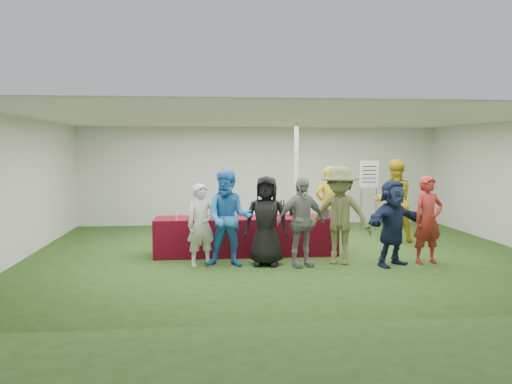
{
  "coord_description": "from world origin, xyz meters",
  "views": [
    {
      "loc": [
        -1.49,
        -9.79,
        2.11
      ],
      "look_at": [
        -0.52,
        0.01,
        1.25
      ],
      "focal_mm": 35.0,
      "sensor_mm": 36.0,
      "label": 1
    }
  ],
  "objects": [
    {
      "name": "customer_3",
      "position": [
        0.18,
        -1.1,
        0.81
      ],
      "size": [
        1.02,
        0.64,
        1.61
      ],
      "primitive_type": "imported",
      "rotation": [
        0.0,
        0.0,
        0.29
      ],
      "color": "slate",
      "rests_on": "ground"
    },
    {
      "name": "water_bottle",
      "position": [
        -0.64,
        0.09,
        0.85
      ],
      "size": [
        0.07,
        0.07,
        0.23
      ],
      "color": "silver",
      "rests_on": "serving_table"
    },
    {
      "name": "staff_pourer",
      "position": [
        1.15,
        0.85,
        0.87
      ],
      "size": [
        0.71,
        0.55,
        1.73
      ],
      "primitive_type": "imported",
      "rotation": [
        0.0,
        0.0,
        3.38
      ],
      "color": "gold",
      "rests_on": "ground"
    },
    {
      "name": "dump_bucket",
      "position": [
        0.81,
        -0.21,
        0.84
      ],
      "size": [
        0.24,
        0.24,
        0.18
      ],
      "primitive_type": "cylinder",
      "color": "slate",
      "rests_on": "serving_table"
    },
    {
      "name": "wine_glasses",
      "position": [
        -1.22,
        -0.25,
        0.86
      ],
      "size": [
        2.67,
        0.12,
        0.16
      ],
      "color": "silver",
      "rests_on": "serving_table"
    },
    {
      "name": "staff_back",
      "position": [
        2.7,
        1.0,
        0.93
      ],
      "size": [
        0.98,
        0.8,
        1.87
      ],
      "primitive_type": "imported",
      "rotation": [
        0.0,
        0.0,
        3.25
      ],
      "color": "gold",
      "rests_on": "ground"
    },
    {
      "name": "ground",
      "position": [
        0.0,
        0.0,
        0.0
      ],
      "size": [
        60.0,
        60.0,
        0.0
      ],
      "primitive_type": "plane",
      "color": "#284719",
      "rests_on": "ground"
    },
    {
      "name": "customer_1",
      "position": [
        -1.11,
        -0.97,
        0.87
      ],
      "size": [
        0.94,
        0.79,
        1.74
      ],
      "primitive_type": "imported",
      "rotation": [
        0.0,
        0.0,
        -0.16
      ],
      "color": "blue",
      "rests_on": "ground"
    },
    {
      "name": "customer_6",
      "position": [
        2.54,
        -1.09,
        0.81
      ],
      "size": [
        0.65,
        0.48,
        1.61
      ],
      "primitive_type": "imported",
      "rotation": [
        0.0,
        0.0,
        0.18
      ],
      "color": "maroon",
      "rests_on": "ground"
    },
    {
      "name": "wine_list_sign",
      "position": [
        2.68,
        2.71,
        1.32
      ],
      "size": [
        0.5,
        0.03,
        1.8
      ],
      "color": "slate",
      "rests_on": "ground"
    },
    {
      "name": "customer_0",
      "position": [
        -1.59,
        -0.88,
        0.74
      ],
      "size": [
        0.62,
        0.51,
        1.48
      ],
      "primitive_type": "imported",
      "rotation": [
        0.0,
        0.0,
        0.32
      ],
      "color": "beige",
      "rests_on": "ground"
    },
    {
      "name": "customer_5",
      "position": [
        1.83,
        -1.21,
        0.78
      ],
      "size": [
        1.5,
        1.1,
        1.56
      ],
      "primitive_type": "imported",
      "rotation": [
        0.0,
        0.0,
        0.5
      ],
      "color": "#172142",
      "rests_on": "ground"
    },
    {
      "name": "customer_4",
      "position": [
        0.91,
        -0.98,
        0.9
      ],
      "size": [
        1.32,
        1.05,
        1.79
      ],
      "primitive_type": "imported",
      "rotation": [
        0.0,
        0.0,
        -0.38
      ],
      "color": "brown",
      "rests_on": "ground"
    },
    {
      "name": "customer_2",
      "position": [
        -0.43,
        -0.94,
        0.81
      ],
      "size": [
        0.88,
        0.67,
        1.63
      ],
      "primitive_type": "imported",
      "rotation": [
        0.0,
        0.0,
        -0.2
      ],
      "color": "black",
      "rests_on": "ground"
    },
    {
      "name": "serving_table",
      "position": [
        -0.72,
        0.01,
        0.38
      ],
      "size": [
        3.6,
        0.8,
        0.75
      ],
      "primitive_type": "cube",
      "color": "maroon",
      "rests_on": "ground"
    },
    {
      "name": "tent",
      "position": [
        0.5,
        1.2,
        1.35
      ],
      "size": [
        10.0,
        10.0,
        10.0
      ],
      "color": "white",
      "rests_on": "ground"
    },
    {
      "name": "wine_bottles",
      "position": [
        -0.11,
        0.16,
        0.87
      ],
      "size": [
        0.71,
        0.16,
        0.32
      ],
      "color": "black",
      "rests_on": "serving_table"
    },
    {
      "name": "bar_towel",
      "position": [
        0.84,
        0.06,
        0.77
      ],
      "size": [
        0.25,
        0.18,
        0.03
      ],
      "primitive_type": "cube",
      "color": "white",
      "rests_on": "serving_table"
    }
  ]
}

